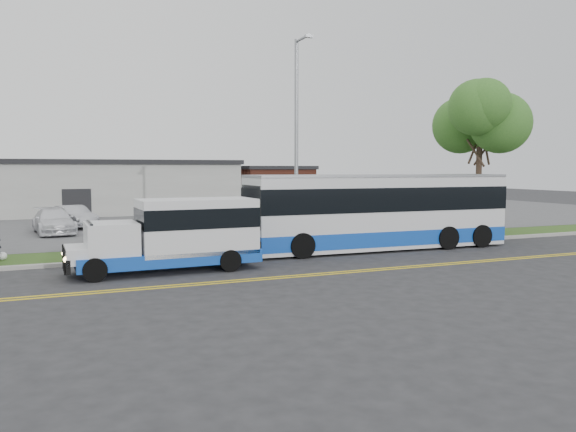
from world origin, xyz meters
name	(u,v)px	position (x,y,z in m)	size (l,w,h in m)	color
ground	(256,259)	(0.00, 0.00, 0.00)	(140.00, 140.00, 0.00)	#28282B
lane_line_north	(294,275)	(0.00, -3.85, 0.01)	(70.00, 0.12, 0.01)	gold
lane_line_south	(297,277)	(0.00, -4.15, 0.01)	(70.00, 0.12, 0.01)	gold
curb	(248,253)	(0.00, 1.10, 0.07)	(80.00, 0.30, 0.15)	#9E9B93
verge	(235,248)	(0.00, 2.90, 0.05)	(80.00, 3.30, 0.10)	#36531B
parking_lot	(174,221)	(0.00, 17.00, 0.05)	(80.00, 25.00, 0.10)	#4C4C4F
commercial_building	(74,187)	(-6.00, 27.00, 2.18)	(25.40, 10.40, 4.35)	#9E9E99
brick_wing	(270,187)	(10.50, 26.00, 1.96)	(6.30, 7.30, 3.90)	brown
tree_east	(480,122)	(14.00, 3.00, 6.20)	(5.20, 5.20, 8.33)	#38271E
streetlight_near	(297,135)	(3.00, 2.73, 5.23)	(0.35, 1.53, 9.50)	gray
shuttle_bus	(179,232)	(-3.42, -1.30, 1.38)	(6.79, 2.41, 2.58)	#1045B2
transit_bus	(378,211)	(6.11, 0.60, 1.72)	(12.33, 3.22, 3.40)	silver
parked_car_a	(73,217)	(-6.49, 14.83, 0.77)	(1.42, 4.08, 1.34)	#A3A5AA
parked_car_b	(54,221)	(-7.58, 12.00, 0.78)	(1.92, 4.72, 1.37)	white
grocery_bag_right	(3,256)	(-9.46, 3.01, 0.26)	(0.32, 0.32, 0.32)	white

